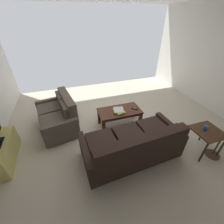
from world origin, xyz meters
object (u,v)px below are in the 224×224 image
(tv_stand, at_px, (1,153))
(coffee_mug, at_px, (206,128))
(end_table, at_px, (207,134))
(tv_remote, at_px, (135,109))
(sofa_main, at_px, (133,145))
(loveseat_near, at_px, (59,115))
(book_stack, at_px, (119,111))
(coffee_table, at_px, (120,113))

(tv_stand, xyz_separation_m, coffee_mug, (-3.80, 0.93, 0.37))
(end_table, height_order, tv_remote, end_table)
(sofa_main, height_order, loveseat_near, loveseat_near)
(loveseat_near, distance_m, tv_stand, 1.31)
(book_stack, bearing_deg, end_table, 136.95)
(end_table, distance_m, tv_remote, 1.58)
(end_table, bearing_deg, book_stack, -43.05)
(book_stack, relative_size, tv_remote, 2.29)
(coffee_table, relative_size, coffee_mug, 10.19)
(tv_stand, bearing_deg, tv_remote, -174.20)
(end_table, bearing_deg, sofa_main, -10.28)
(loveseat_near, relative_size, tv_stand, 1.34)
(book_stack, xyz_separation_m, tv_remote, (-0.42, 0.02, -0.02))
(coffee_table, xyz_separation_m, tv_stand, (2.52, 0.35, -0.16))
(coffee_mug, xyz_separation_m, book_stack, (1.32, -1.24, -0.11))
(book_stack, bearing_deg, coffee_mug, 136.77)
(coffee_table, relative_size, end_table, 1.92)
(tv_stand, height_order, tv_remote, tv_remote)
(sofa_main, xyz_separation_m, tv_stand, (2.39, -0.71, -0.13))
(coffee_mug, xyz_separation_m, tv_remote, (0.90, -1.22, -0.13))
(sofa_main, bearing_deg, coffee_mug, 170.94)
(loveseat_near, xyz_separation_m, tv_stand, (1.08, 0.74, -0.13))
(sofa_main, distance_m, end_table, 1.48)
(loveseat_near, height_order, tv_remote, loveseat_near)
(coffee_table, height_order, coffee_mug, coffee_mug)
(sofa_main, relative_size, coffee_table, 1.84)
(loveseat_near, bearing_deg, book_stack, 163.02)
(loveseat_near, relative_size, end_table, 2.58)
(coffee_mug, bearing_deg, coffee_table, -45.08)
(loveseat_near, height_order, end_table, loveseat_near)
(sofa_main, xyz_separation_m, coffee_table, (-0.12, -1.06, 0.03))
(coffee_table, distance_m, tv_stand, 2.55)
(coffee_table, relative_size, book_stack, 3.12)
(coffee_table, height_order, tv_stand, coffee_table)
(sofa_main, bearing_deg, coffee_table, -96.69)
(end_table, bearing_deg, tv_remote, -52.95)
(loveseat_near, distance_m, end_table, 3.25)
(coffee_table, distance_m, book_stack, 0.12)
(end_table, relative_size, coffee_mug, 5.32)
(coffee_mug, bearing_deg, end_table, 141.93)
(tv_stand, height_order, book_stack, book_stack)
(sofa_main, relative_size, end_table, 3.52)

